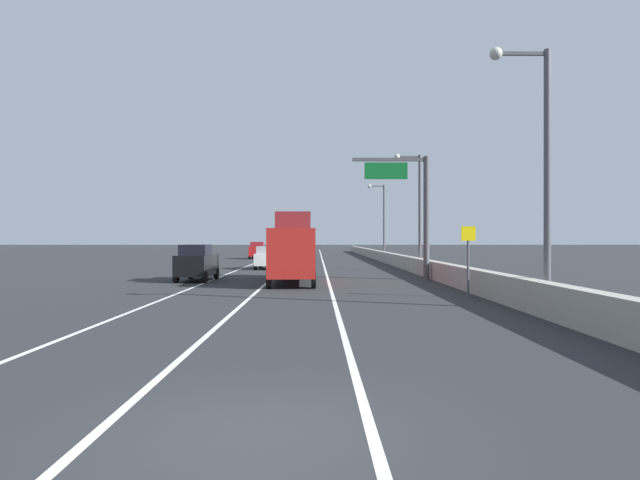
{
  "coord_description": "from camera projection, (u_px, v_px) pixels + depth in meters",
  "views": [
    {
      "loc": [
        0.8,
        -6.68,
        2.46
      ],
      "look_at": [
        1.14,
        44.19,
        2.38
      ],
      "focal_mm": 29.71,
      "sensor_mm": 36.0,
      "label": 1
    }
  ],
  "objects": [
    {
      "name": "ground_plane",
      "position": [
        310.0,
        258.0,
        70.68
      ],
      "size": [
        320.0,
        320.0,
        0.0
      ],
      "primitive_type": "plane",
      "color": "#26282B"
    },
    {
      "name": "lane_stripe_left",
      "position": [
        262.0,
        260.0,
        61.64
      ],
      "size": [
        0.16,
        130.0,
        0.0
      ],
      "primitive_type": "cube",
      "color": "silver",
      "rests_on": "ground_plane"
    },
    {
      "name": "lane_stripe_center",
      "position": [
        292.0,
        260.0,
        61.66
      ],
      "size": [
        0.16,
        130.0,
        0.0
      ],
      "primitive_type": "cube",
      "color": "silver",
      "rests_on": "ground_plane"
    },
    {
      "name": "lane_stripe_right",
      "position": [
        322.0,
        260.0,
        61.69
      ],
      "size": [
        0.16,
        130.0,
        0.0
      ],
      "primitive_type": "cube",
      "color": "silver",
      "rests_on": "ground_plane"
    },
    {
      "name": "jersey_barrier_right",
      "position": [
        399.0,
        261.0,
        46.73
      ],
      "size": [
        0.6,
        120.0,
        1.1
      ],
      "primitive_type": "cube",
      "color": "#9E998E",
      "rests_on": "ground_plane"
    },
    {
      "name": "overhead_sign_gantry",
      "position": [
        414.0,
        202.0,
        32.09
      ],
      "size": [
        4.68,
        0.36,
        7.5
      ],
      "color": "#47474C",
      "rests_on": "ground_plane"
    },
    {
      "name": "speed_advisory_sign",
      "position": [
        468.0,
        256.0,
        22.23
      ],
      "size": [
        0.6,
        0.11,
        3.0
      ],
      "color": "#4C4C51",
      "rests_on": "ground_plane"
    },
    {
      "name": "lamp_post_right_near",
      "position": [
        539.0,
        158.0,
        18.45
      ],
      "size": [
        2.14,
        0.44,
        9.16
      ],
      "color": "#4C4C51",
      "rests_on": "ground_plane"
    },
    {
      "name": "lamp_post_right_second",
      "position": [
        416.0,
        203.0,
        41.52
      ],
      "size": [
        2.14,
        0.44,
        9.16
      ],
      "color": "#4C4C51",
      "rests_on": "ground_plane"
    },
    {
      "name": "lamp_post_right_third",
      "position": [
        382.0,
        216.0,
        64.58
      ],
      "size": [
        2.14,
        0.44,
        9.16
      ],
      "color": "#4C4C51",
      "rests_on": "ground_plane"
    },
    {
      "name": "car_white_0",
      "position": [
        267.0,
        258.0,
        43.75
      ],
      "size": [
        1.84,
        4.48,
        1.87
      ],
      "color": "white",
      "rests_on": "ground_plane"
    },
    {
      "name": "car_blue_1",
      "position": [
        306.0,
        253.0,
        53.57
      ],
      "size": [
        1.89,
        4.06,
        2.11
      ],
      "color": "#1E389E",
      "rests_on": "ground_plane"
    },
    {
      "name": "car_red_2",
      "position": [
        258.0,
        250.0,
        66.48
      ],
      "size": [
        1.89,
        4.11,
        2.12
      ],
      "color": "red",
      "rests_on": "ground_plane"
    },
    {
      "name": "car_black_3",
      "position": [
        197.0,
        263.0,
        31.25
      ],
      "size": [
        1.92,
        4.09,
        2.15
      ],
      "color": "black",
      "rests_on": "ground_plane"
    },
    {
      "name": "box_truck",
      "position": [
        292.0,
        249.0,
        30.35
      ],
      "size": [
        2.71,
        9.08,
        4.11
      ],
      "color": "#A51E19",
      "rests_on": "ground_plane"
    }
  ]
}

